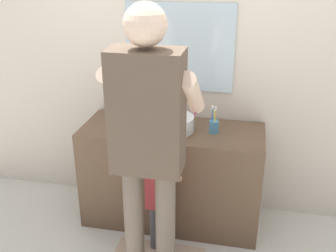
{
  "coord_description": "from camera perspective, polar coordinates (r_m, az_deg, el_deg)",
  "views": [
    {
      "loc": [
        0.54,
        -2.4,
        2.02
      ],
      "look_at": [
        0.0,
        0.15,
        0.89
      ],
      "focal_mm": 42.82,
      "sensor_mm": 36.0,
      "label": 1
    }
  ],
  "objects": [
    {
      "name": "vanity_cabinet",
      "position": [
        3.19,
        0.56,
        -7.01
      ],
      "size": [
        1.37,
        0.54,
        0.8
      ],
      "primitive_type": "cube",
      "color": "brown",
      "rests_on": "ground"
    },
    {
      "name": "toothbrush_cup",
      "position": [
        2.95,
        6.54,
        0.03
      ],
      "size": [
        0.07,
        0.07,
        0.21
      ],
      "color": "#4C8EB2",
      "rests_on": "vanity_cabinet"
    },
    {
      "name": "child_toddler",
      "position": [
        2.81,
        -1.07,
        -9.35
      ],
      "size": [
        0.26,
        0.26,
        0.83
      ],
      "color": "#47474C",
      "rests_on": "ground"
    },
    {
      "name": "ground_plane",
      "position": [
        3.18,
        -0.58,
        -15.93
      ],
      "size": [
        14.0,
        14.0,
        0.0
      ],
      "primitive_type": "plane",
      "color": "silver"
    },
    {
      "name": "sink_basin",
      "position": [
        2.97,
        0.52,
        0.43
      ],
      "size": [
        0.33,
        0.33,
        0.11
      ],
      "color": "silver",
      "rests_on": "vanity_cabinet"
    },
    {
      "name": "faucet",
      "position": [
        3.15,
        1.25,
        2.26
      ],
      "size": [
        0.18,
        0.14,
        0.18
      ],
      "color": "#B7BABF",
      "rests_on": "vanity_cabinet"
    },
    {
      "name": "back_wall",
      "position": [
        3.14,
        1.8,
        11.13
      ],
      "size": [
        4.4,
        0.1,
        2.7
      ],
      "color": "beige",
      "rests_on": "ground"
    },
    {
      "name": "adult_parent",
      "position": [
        2.32,
        -2.83,
        -0.5
      ],
      "size": [
        0.56,
        0.58,
        1.8
      ],
      "color": "#6B5B4C",
      "rests_on": "ground"
    }
  ]
}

